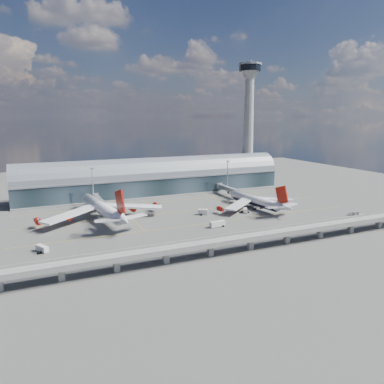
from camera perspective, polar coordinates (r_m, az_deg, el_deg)
name	(u,v)px	position (r m, az deg, el deg)	size (l,w,h in m)	color
ground	(198,219)	(216.68, 0.97, -4.12)	(500.00, 500.00, 0.00)	#474744
taxi_lines	(184,210)	(236.22, -1.30, -2.81)	(200.00, 80.12, 0.01)	gold
terminal	(155,179)	(285.21, -5.66, 1.94)	(200.00, 30.00, 28.00)	#1E2B32
control_tower	(248,124)	(322.71, 8.59, 10.16)	(19.00, 19.00, 103.00)	gray
guideway	(251,238)	(169.07, 8.93, -6.91)	(220.00, 8.50, 7.20)	gray
floodlight_mast_left	(93,186)	(251.09, -14.87, 0.85)	(3.00, 0.70, 25.70)	gray
floodlight_mast_right	(228,176)	(284.10, 5.44, 2.38)	(3.00, 0.70, 25.70)	gray
airliner_left	(103,209)	(218.68, -13.42, -2.49)	(72.91, 76.69, 23.37)	white
airliner_right	(256,201)	(243.05, 9.77, -1.37)	(57.53, 60.17, 19.10)	white
jet_bridge_left	(98,199)	(251.32, -14.12, -1.07)	(4.40, 28.00, 7.25)	gray
jet_bridge_right	(227,188)	(281.18, 5.39, 0.54)	(4.40, 32.00, 7.25)	gray
service_truck_0	(42,249)	(177.62, -21.87, -8.01)	(5.33, 7.19, 2.88)	silver
service_truck_1	(203,212)	(225.68, 1.70, -3.05)	(6.27, 5.04, 3.31)	silver
service_truck_2	(217,224)	(201.14, 3.89, -4.89)	(9.01, 3.39, 3.19)	silver
service_truck_3	(245,210)	(232.74, 8.10, -2.80)	(4.40, 5.80, 2.64)	silver
service_truck_4	(234,208)	(239.26, 6.40, -2.38)	(2.98, 4.72, 2.53)	silver
service_truck_5	(127,206)	(245.88, -9.92, -2.10)	(5.47, 4.34, 2.50)	silver
cargo_train_0	(155,249)	(166.44, -5.67, -8.71)	(8.26, 2.41, 1.82)	gray
cargo_train_1	(325,225)	(215.01, 19.60, -4.71)	(6.59, 3.66, 1.46)	gray
cargo_train_2	(355,214)	(245.02, 23.53, -3.03)	(8.04, 3.40, 1.76)	gray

